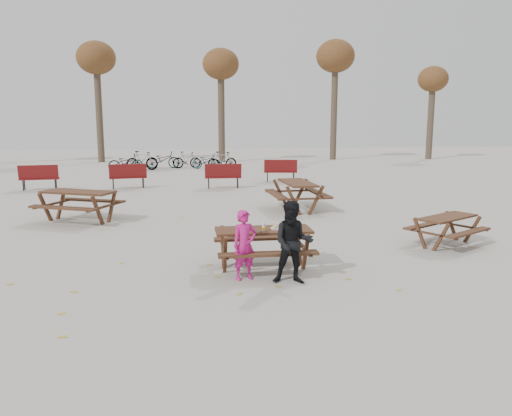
{
  "coord_description": "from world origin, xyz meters",
  "views": [
    {
      "loc": [
        -1.42,
        -9.07,
        2.81
      ],
      "look_at": [
        0.0,
        1.0,
        1.0
      ],
      "focal_mm": 35.0,
      "sensor_mm": 36.0,
      "label": 1
    }
  ],
  "objects": [
    {
      "name": "ground",
      "position": [
        0.0,
        0.0,
        0.0
      ],
      "size": [
        80.0,
        80.0,
        0.0
      ],
      "primitive_type": "plane",
      "color": "gray",
      "rests_on": "ground"
    },
    {
      "name": "adult",
      "position": [
        0.37,
        -0.92,
        0.72
      ],
      "size": [
        0.8,
        0.67,
        1.45
      ],
      "primitive_type": "imported",
      "rotation": [
        0.0,
        0.0,
        -0.19
      ],
      "color": "black",
      "rests_on": "ground"
    },
    {
      "name": "bicycle_row",
      "position": [
        -2.26,
        19.74,
        0.5
      ],
      "size": [
        7.2,
        2.47,
        1.07
      ],
      "color": "black",
      "rests_on": "ground"
    },
    {
      "name": "fallen_leaves",
      "position": [
        0.5,
        2.5,
        0.0
      ],
      "size": [
        11.0,
        11.0,
        0.01
      ],
      "primitive_type": null,
      "color": "#AA9729",
      "rests_on": "ground"
    },
    {
      "name": "tree_row",
      "position": [
        0.9,
        25.15,
        6.19
      ],
      "size": [
        32.17,
        3.52,
        8.26
      ],
      "color": "#382B21",
      "rests_on": "ground"
    },
    {
      "name": "food_tray",
      "position": [
        0.22,
        -0.08,
        0.79
      ],
      "size": [
        0.18,
        0.11,
        0.03
      ],
      "primitive_type": "cube",
      "color": "white",
      "rests_on": "main_picnic_table"
    },
    {
      "name": "child",
      "position": [
        -0.43,
        -0.58,
        0.63
      ],
      "size": [
        0.53,
        0.43,
        1.25
      ],
      "primitive_type": "imported",
      "rotation": [
        0.0,
        0.0,
        0.33
      ],
      "color": "#BB1772",
      "rests_on": "ground"
    },
    {
      "name": "picnic_table_north",
      "position": [
        -4.39,
        5.11,
        0.43
      ],
      "size": [
        2.49,
        2.3,
        0.86
      ],
      "primitive_type": null,
      "rotation": [
        0.0,
        0.0,
        -0.43
      ],
      "color": "#351B13",
      "rests_on": "ground"
    },
    {
      "name": "picnic_table_far",
      "position": [
        2.03,
        6.08,
        0.44
      ],
      "size": [
        1.76,
        2.14,
        0.89
      ],
      "primitive_type": null,
      "rotation": [
        0.0,
        0.0,
        1.62
      ],
      "color": "#351B13",
      "rests_on": "ground"
    },
    {
      "name": "park_bench_row",
      "position": [
        -2.03,
        12.15,
        0.52
      ],
      "size": [
        11.75,
        2.43,
        1.03
      ],
      "color": "maroon",
      "rests_on": "ground"
    },
    {
      "name": "soda_bottle",
      "position": [
        -0.03,
        -0.2,
        0.85
      ],
      "size": [
        0.07,
        0.07,
        0.17
      ],
      "color": "silver",
      "rests_on": "main_picnic_table"
    },
    {
      "name": "main_picnic_table",
      "position": [
        0.0,
        0.0,
        0.59
      ],
      "size": [
        1.8,
        1.45,
        0.78
      ],
      "color": "#351B13",
      "rests_on": "ground"
    },
    {
      "name": "picnic_table_east",
      "position": [
        4.37,
        1.2,
        0.33
      ],
      "size": [
        1.97,
        1.86,
        0.67
      ],
      "primitive_type": null,
      "rotation": [
        0.0,
        0.0,
        0.53
      ],
      "color": "#351B13",
      "rests_on": "ground"
    },
    {
      "name": "bread_roll",
      "position": [
        0.22,
        -0.08,
        0.83
      ],
      "size": [
        0.14,
        0.06,
        0.05
      ],
      "primitive_type": "ellipsoid",
      "color": "tan",
      "rests_on": "food_tray"
    }
  ]
}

